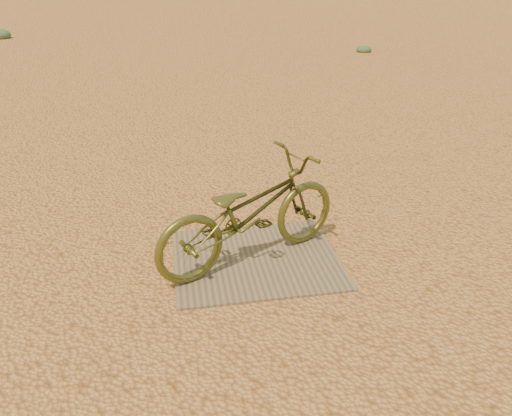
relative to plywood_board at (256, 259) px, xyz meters
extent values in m
plane|color=tan|center=(-0.50, -0.56, -0.01)|extent=(120.00, 120.00, 0.00)
cube|color=#7A6B51|center=(0.00, 0.00, 0.00)|extent=(1.42, 1.21, 0.02)
imported|color=#51551F|center=(-0.05, -0.01, 0.47)|extent=(1.85, 1.27, 0.92)
ellipsoid|color=#52744D|center=(5.17, 10.85, -0.01)|extent=(0.45, 0.45, 0.25)
ellipsoid|color=#52744D|center=(-6.29, 15.94, -0.01)|extent=(0.74, 0.74, 0.41)
camera|label=1|loc=(-0.65, -3.67, 2.32)|focal=35.00mm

